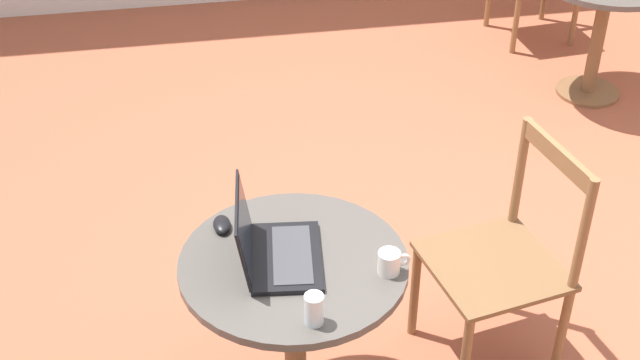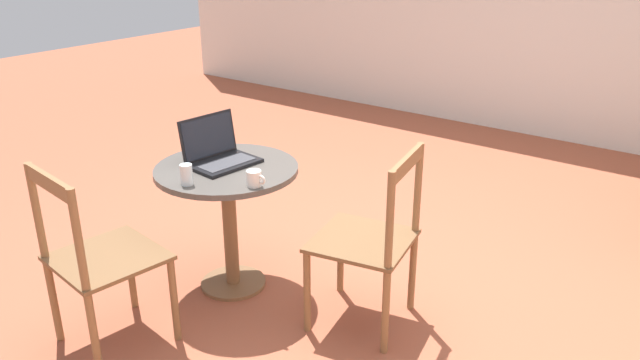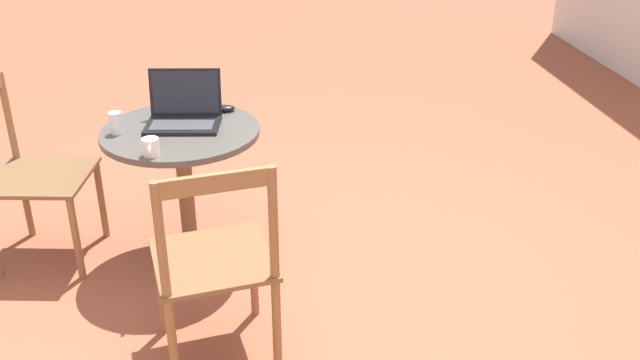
# 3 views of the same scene
# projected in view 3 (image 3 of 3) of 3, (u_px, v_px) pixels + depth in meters

# --- Properties ---
(ground_plane) EXTENTS (16.00, 16.00, 0.00)m
(ground_plane) POSITION_uv_depth(u_px,v_px,m) (301.00, 314.00, 3.26)
(ground_plane) COLOR #9E5138
(cafe_table_near) EXTENTS (0.76, 0.76, 0.71)m
(cafe_table_near) POSITION_uv_depth(u_px,v_px,m) (183.00, 158.00, 3.45)
(cafe_table_near) COLOR brown
(cafe_table_near) RESTS_ON ground_plane
(chair_near_right) EXTENTS (0.54, 0.54, 0.93)m
(chair_near_right) POSITION_uv_depth(u_px,v_px,m) (215.00, 264.00, 2.79)
(chair_near_right) COLOR brown
(chair_near_right) RESTS_ON ground_plane
(chair_near_front) EXTENTS (0.52, 0.52, 0.93)m
(chair_near_front) POSITION_uv_depth(u_px,v_px,m) (32.00, 175.00, 3.51)
(chair_near_front) COLOR brown
(chair_near_front) RESTS_ON ground_plane
(laptop) EXTENTS (0.31, 0.38, 0.25)m
(laptop) POSITION_uv_depth(u_px,v_px,m) (184.00, 114.00, 3.42)
(laptop) COLOR black
(laptop) RESTS_ON cafe_table_near
(mouse) EXTENTS (0.06, 0.10, 0.03)m
(mouse) POSITION_uv_depth(u_px,v_px,m) (225.00, 108.00, 3.59)
(mouse) COLOR black
(mouse) RESTS_ON cafe_table_near
(mug) EXTENTS (0.11, 0.07, 0.08)m
(mug) POSITION_uv_depth(u_px,v_px,m) (151.00, 147.00, 3.09)
(mug) COLOR silver
(mug) RESTS_ON cafe_table_near
(drinking_glass) EXTENTS (0.06, 0.06, 0.10)m
(drinking_glass) POSITION_uv_depth(u_px,v_px,m) (116.00, 123.00, 3.31)
(drinking_glass) COLOR silver
(drinking_glass) RESTS_ON cafe_table_near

